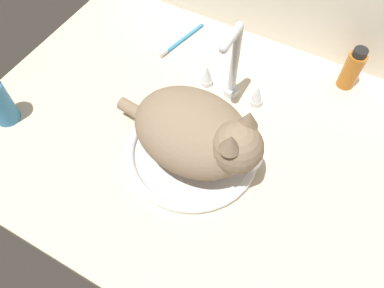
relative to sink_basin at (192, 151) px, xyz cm
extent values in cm
cube|color=beige|center=(0.97, 5.40, -2.39)|extent=(115.51, 80.27, 3.00)
torus|color=white|center=(0.00, 0.00, 0.14)|extent=(31.18, 31.18, 2.07)
cylinder|color=white|center=(0.00, 0.00, -0.59)|extent=(28.07, 28.07, 0.60)
cylinder|color=silver|center=(0.00, 21.07, 0.18)|extent=(4.00, 4.00, 2.14)
cylinder|color=silver|center=(0.00, 21.07, 11.01)|extent=(2.00, 2.00, 19.52)
sphere|color=silver|center=(0.00, 21.07, 20.77)|extent=(2.20, 2.20, 2.20)
cylinder|color=silver|center=(0.00, 17.20, 20.77)|extent=(2.00, 7.76, 2.00)
sphere|color=silver|center=(0.00, 13.32, 20.77)|extent=(2.10, 2.10, 2.10)
cylinder|color=silver|center=(-7.10, 21.07, -0.09)|extent=(3.20, 3.20, 1.60)
cone|color=silver|center=(-7.10, 21.07, 3.09)|extent=(2.88, 2.88, 4.78)
cylinder|color=silver|center=(7.10, 21.07, -0.09)|extent=(3.20, 3.20, 1.60)
cone|color=silver|center=(7.10, 21.07, 3.09)|extent=(2.88, 2.88, 4.78)
ellipsoid|color=#8C755B|center=(0.00, 0.00, 8.16)|extent=(29.24, 23.53, 13.96)
sphere|color=#8C755B|center=(10.77, -1.23, 11.32)|extent=(10.94, 10.94, 10.94)
cone|color=#8C755B|center=(11.14, 2.04, 17.20)|extent=(4.16, 4.16, 4.10)
cone|color=#8C755B|center=(10.39, -4.49, 17.20)|extent=(4.16, 4.16, 4.10)
ellipsoid|color=silver|center=(14.84, -1.69, 10.22)|extent=(3.78, 4.94, 3.50)
ellipsoid|color=silver|center=(9.42, -1.07, 7.46)|extent=(8.82, 12.12, 7.68)
cylinder|color=#8C755B|center=(-15.29, 1.74, 2.77)|extent=(12.11, 4.52, 3.20)
cylinder|color=#B2661E|center=(25.36, 38.77, 4.26)|extent=(4.61, 4.61, 10.31)
cylinder|color=black|center=(25.36, 38.77, 10.32)|extent=(3.46, 3.46, 1.80)
cylinder|color=#338CD1|center=(-20.87, 33.73, -0.39)|extent=(4.49, 15.57, 1.00)
cube|color=white|center=(-22.92, 24.79, 0.21)|extent=(1.75, 2.80, 1.20)
camera|label=1|loc=(21.95, -40.04, 72.77)|focal=34.43mm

